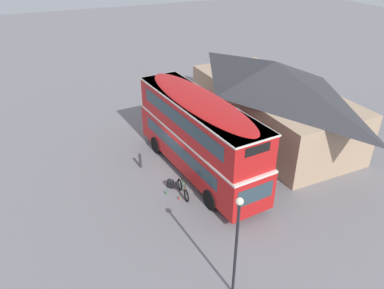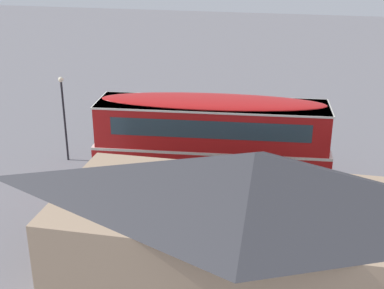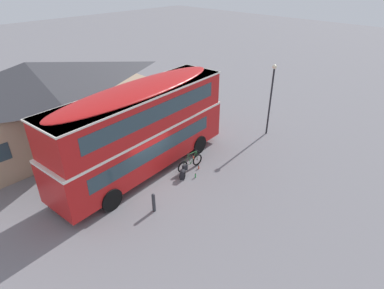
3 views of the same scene
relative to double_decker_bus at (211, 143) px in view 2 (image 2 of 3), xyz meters
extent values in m
plane|color=slate|center=(-0.55, -1.01, -2.64)|extent=(120.00, 120.00, 0.00)
cylinder|color=black|center=(3.14, 1.48, -2.09)|extent=(1.12, 0.38, 1.10)
cylinder|color=black|center=(3.36, -0.89, -2.09)|extent=(1.12, 0.38, 1.10)
cylinder|color=black|center=(-3.37, 0.89, -2.09)|extent=(1.12, 0.38, 1.10)
cylinder|color=black|center=(-3.16, -1.48, -2.09)|extent=(1.12, 0.38, 1.10)
cube|color=red|center=(-0.01, 0.00, -1.13)|extent=(10.74, 3.45, 2.10)
cube|color=white|center=(-0.01, 0.00, -0.05)|extent=(10.76, 3.47, 0.12)
cube|color=red|center=(-0.01, 0.00, 0.93)|extent=(10.42, 3.37, 1.90)
ellipsoid|color=red|center=(-0.01, 0.00, 1.96)|extent=(10.20, 3.30, 0.36)
cube|color=#2D424C|center=(5.23, 0.48, -0.88)|extent=(0.25, 2.05, 0.90)
cube|color=black|center=(5.09, 0.46, 1.46)|extent=(0.18, 1.37, 0.44)
cube|color=#2D424C|center=(-0.09, -1.25, -0.83)|extent=(8.20, 0.79, 0.76)
cube|color=#2D424C|center=(0.10, -1.21, 1.08)|extent=(8.62, 0.83, 0.80)
cube|color=#2D424C|center=(-0.32, 1.22, -0.83)|extent=(8.20, 0.79, 0.76)
cube|color=#2D424C|center=(-0.12, 1.21, 1.08)|extent=(8.62, 0.83, 0.80)
cube|color=white|center=(-0.01, 0.00, 1.84)|extent=(10.53, 3.46, 0.08)
torus|color=black|center=(2.29, -1.77, -2.30)|extent=(0.68, 0.13, 0.68)
torus|color=black|center=(1.22, -1.69, -2.30)|extent=(0.68, 0.13, 0.68)
cylinder|color=#B2B2B7|center=(2.29, -1.77, -2.30)|extent=(0.06, 0.10, 0.05)
cylinder|color=#B2B2B7|center=(1.22, -1.69, -2.30)|extent=(0.06, 0.10, 0.05)
cylinder|color=#2D6B38|center=(2.01, -1.74, -2.03)|extent=(0.49, 0.07, 0.68)
cylinder|color=#2D6B38|center=(1.94, -1.74, -1.70)|extent=(0.60, 0.08, 0.04)
cylinder|color=#2D6B38|center=(1.71, -1.72, -2.03)|extent=(0.18, 0.05, 0.67)
cylinder|color=#2D6B38|center=(1.50, -1.71, -2.33)|extent=(0.56, 0.07, 0.09)
cylinder|color=#2D6B38|center=(1.43, -1.70, -2.00)|extent=(0.44, 0.06, 0.61)
cylinder|color=#2D6B38|center=(2.26, -1.76, -2.00)|extent=(0.09, 0.04, 0.60)
cylinder|color=black|center=(2.23, -1.76, -1.65)|extent=(0.06, 0.46, 0.03)
ellipsoid|color=black|center=(1.62, -1.72, -1.67)|extent=(0.27, 0.12, 0.06)
cube|color=black|center=(1.23, -1.85, -2.28)|extent=(0.29, 0.16, 0.32)
cylinder|color=#D84C33|center=(2.01, -1.74, -2.03)|extent=(0.07, 0.07, 0.18)
cube|color=black|center=(0.80, -2.09, -2.41)|extent=(0.40, 0.39, 0.48)
ellipsoid|color=black|center=(0.80, -2.09, -2.17)|extent=(0.38, 0.37, 0.10)
cube|color=black|center=(0.72, -1.99, -2.48)|extent=(0.21, 0.17, 0.17)
cylinder|color=black|center=(0.81, -2.25, -2.41)|extent=(0.05, 0.05, 0.38)
cylinder|color=black|center=(0.95, -2.14, -2.41)|extent=(0.05, 0.05, 0.38)
cylinder|color=#D84C33|center=(2.06, -2.09, -2.55)|extent=(0.08, 0.08, 0.18)
cylinder|color=black|center=(2.06, -2.09, -2.45)|extent=(0.05, 0.05, 0.03)
cylinder|color=green|center=(1.33, -2.53, -2.53)|extent=(0.07, 0.07, 0.23)
cylinder|color=black|center=(1.33, -2.53, -2.40)|extent=(0.04, 0.04, 0.03)
cube|color=tan|center=(-2.58, 6.79, -0.93)|extent=(13.01, 5.91, 3.43)
pyramid|color=#38383D|center=(-2.58, 6.79, 1.66)|extent=(13.41, 6.31, 1.75)
cube|color=#3D2319|center=(-2.56, 3.87, -1.59)|extent=(1.10, 0.05, 2.10)
cube|color=#2D424C|center=(-5.80, 3.85, -0.76)|extent=(1.10, 0.05, 0.90)
cube|color=#2D424C|center=(0.68, 3.89, -0.76)|extent=(1.10, 0.05, 0.90)
cylinder|color=black|center=(8.35, -2.44, -0.45)|extent=(0.11, 0.11, 4.39)
sphere|color=#F2E5BF|center=(8.35, -2.44, 1.86)|extent=(0.28, 0.28, 0.28)
cylinder|color=#333338|center=(-1.90, -2.98, -2.22)|extent=(0.16, 0.16, 0.85)
sphere|color=#333338|center=(-1.90, -2.98, -1.75)|extent=(0.16, 0.16, 0.16)
camera|label=1|loc=(16.68, -8.00, 9.63)|focal=34.60mm
camera|label=2|loc=(-3.89, 22.17, 8.95)|focal=49.76mm
camera|label=3|loc=(-8.86, -12.07, 7.18)|focal=29.94mm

